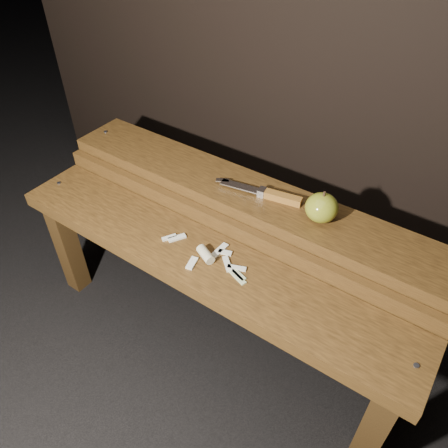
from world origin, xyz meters
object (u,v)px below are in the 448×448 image
Objects in this scene: bench_front_tier at (198,275)px; bench_rear_tier at (245,214)px; apple at (322,208)px; knife at (272,195)px.

bench_front_tier is 1.00× the size of bench_rear_tier.
apple is (0.22, 0.23, 0.18)m from bench_front_tier.
bench_front_tier is at bearing -90.00° from bench_rear_tier.
apple is 0.15m from knife.
bench_rear_tier is at bearing -178.90° from apple.
bench_front_tier is 0.30m from knife.
apple reaches higher than knife.
bench_rear_tier is (0.00, 0.23, 0.06)m from bench_front_tier.
apple is at bearing 1.10° from bench_rear_tier.
bench_rear_tier is 0.26m from apple.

